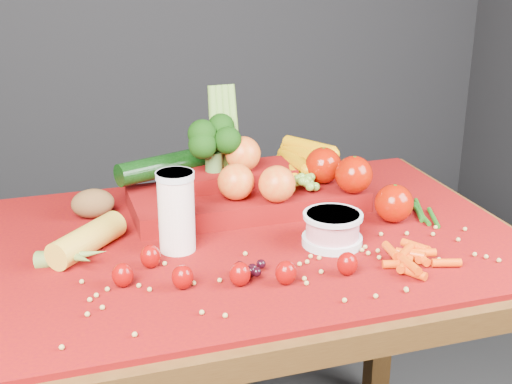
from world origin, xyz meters
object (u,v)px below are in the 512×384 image
object	(u,v)px
table	(259,280)
produce_mound	(259,181)
yogurt_bowl	(332,228)
milk_glass	(176,209)

from	to	relation	value
table	produce_mound	distance (m)	0.23
produce_mound	yogurt_bowl	bearing A→B (deg)	-71.96
milk_glass	yogurt_bowl	size ratio (longest dim) A/B	1.33
table	yogurt_bowl	bearing A→B (deg)	-35.04
milk_glass	produce_mound	world-z (taller)	produce_mound
table	milk_glass	bearing A→B (deg)	-173.79
yogurt_bowl	produce_mound	bearing A→B (deg)	108.04
milk_glass	table	bearing A→B (deg)	6.21
yogurt_bowl	milk_glass	bearing A→B (deg)	167.02
produce_mound	milk_glass	bearing A→B (deg)	-142.95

